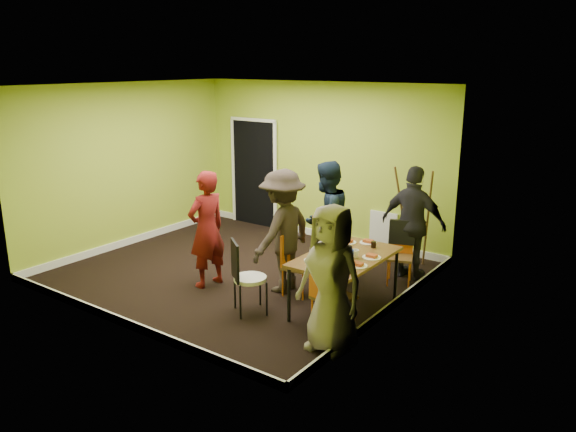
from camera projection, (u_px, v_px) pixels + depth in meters
name	position (u px, v px, depth m)	size (l,w,h in m)	color
ground	(241.00, 272.00, 8.61)	(5.00, 5.00, 0.00)	black
room_walls	(240.00, 209.00, 8.40)	(5.04, 4.54, 2.82)	#A2BB30
dining_table	(345.00, 259.00, 7.12)	(0.90, 1.50, 0.75)	black
chair_left_far	(326.00, 244.00, 8.10)	(0.47, 0.47, 1.03)	orange
chair_left_near	(293.00, 260.00, 7.70)	(0.41, 0.41, 0.86)	orange
chair_back_end	(402.00, 239.00, 8.15)	(0.49, 0.53, 0.90)	orange
chair_front_end	(329.00, 291.00, 6.46)	(0.48, 0.49, 1.00)	orange
chair_bentwood	(245.00, 274.00, 7.08)	(0.53, 0.53, 0.97)	black
easel	(413.00, 219.00, 8.61)	(0.64, 0.60, 1.59)	brown
plate_near_left	(348.00, 242.00, 7.60)	(0.23, 0.23, 0.01)	white
plate_near_right	(313.00, 260.00, 6.91)	(0.22, 0.22, 0.01)	white
plate_far_back	(368.00, 243.00, 7.58)	(0.23, 0.23, 0.01)	white
plate_far_front	(324.00, 268.00, 6.64)	(0.23, 0.23, 0.01)	white
plate_wall_back	(372.00, 257.00, 7.01)	(0.24, 0.24, 0.01)	white
plate_wall_front	(357.00, 266.00, 6.72)	(0.24, 0.24, 0.01)	white
thermos	(340.00, 247.00, 7.11)	(0.06, 0.06, 0.20)	white
blue_bottle	(351.00, 258.00, 6.73)	(0.07, 0.07, 0.19)	#1A25C5
orange_bottle	(348.00, 247.00, 7.29)	(0.04, 0.04, 0.08)	orange
glass_mid	(345.00, 245.00, 7.34)	(0.07, 0.07, 0.10)	black
glass_back	(374.00, 244.00, 7.39)	(0.07, 0.07, 0.09)	black
glass_front	(340.00, 264.00, 6.64)	(0.06, 0.06, 0.11)	black
cup_a	(327.00, 252.00, 7.09)	(0.13, 0.13, 0.10)	white
cup_b	(355.00, 254.00, 7.00)	(0.11, 0.11, 0.10)	white
person_standing	(207.00, 229.00, 7.90)	(0.61, 0.40, 1.68)	#601010
person_left_far	(326.00, 219.00, 8.28)	(0.84, 0.66, 1.74)	#121F2F
person_left_near	(282.00, 231.00, 7.74)	(1.11, 0.64, 1.73)	#2B221C
person_back_end	(413.00, 223.00, 8.19)	(0.99, 0.41, 1.69)	black
person_front_end	(331.00, 279.00, 6.09)	(0.82, 0.53, 1.68)	gray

